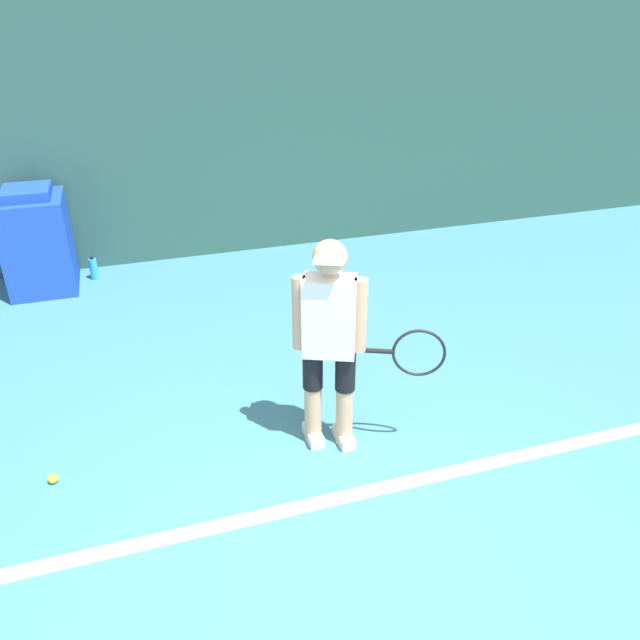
% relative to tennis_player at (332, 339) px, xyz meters
% --- Properties ---
extents(ground_plane, '(24.00, 24.00, 0.00)m').
position_rel_tennis_player_xyz_m(ground_plane, '(-0.24, -1.09, -0.84)').
color(ground_plane, teal).
extents(back_wall, '(24.00, 0.10, 3.11)m').
position_rel_tennis_player_xyz_m(back_wall, '(-0.24, 3.83, 0.71)').
color(back_wall, '#2D564C').
rests_on(back_wall, ground_plane).
extents(court_baseline, '(21.60, 0.10, 0.01)m').
position_rel_tennis_player_xyz_m(court_baseline, '(-0.24, -0.57, -0.83)').
color(court_baseline, white).
rests_on(court_baseline, ground_plane).
extents(tennis_player, '(0.93, 0.47, 1.52)m').
position_rel_tennis_player_xyz_m(tennis_player, '(0.00, 0.00, 0.00)').
color(tennis_player, tan).
rests_on(tennis_player, ground_plane).
extents(tennis_ball, '(0.07, 0.07, 0.07)m').
position_rel_tennis_player_xyz_m(tennis_ball, '(-1.87, 0.14, -0.80)').
color(tennis_ball, '#D1E533').
rests_on(tennis_ball, ground_plane).
extents(covered_chair, '(0.65, 0.71, 1.10)m').
position_rel_tennis_player_xyz_m(covered_chair, '(-2.11, 3.37, -0.31)').
color(covered_chair, blue).
rests_on(covered_chair, ground_plane).
extents(water_bottle, '(0.08, 0.08, 0.26)m').
position_rel_tennis_player_xyz_m(water_bottle, '(-1.61, 3.45, -0.72)').
color(water_bottle, '#33ADD6').
rests_on(water_bottle, ground_plane).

